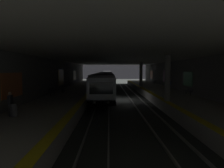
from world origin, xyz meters
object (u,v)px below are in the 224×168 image
at_px(bench_right_mid, 72,83).
at_px(suitcase_rolling, 63,91).
at_px(bench_right_near, 52,91).
at_px(pillar_far, 141,74).
at_px(bench_left_far, 154,82).
at_px(metro_train, 106,79).
at_px(person_standing_far, 170,84).
at_px(person_walking_mid, 10,103).
at_px(bench_left_mid, 189,91).
at_px(trash_bin, 14,110).
at_px(pillar_near, 168,78).

height_order(bench_right_mid, suitcase_rolling, suitcase_rolling).
distance_m(bench_right_near, bench_right_mid, 12.85).
distance_m(pillar_far, bench_left_far, 8.49).
xyz_separation_m(bench_right_mid, suitcase_rolling, (-10.70, -0.86, -0.22)).
relative_size(pillar_far, bench_right_mid, 2.68).
bearing_deg(metro_train, person_standing_far, -145.99).
height_order(metro_train, person_standing_far, metro_train).
height_order(metro_train, bench_right_near, metro_train).
bearing_deg(person_walking_mid, bench_right_mid, 1.15).
xyz_separation_m(bench_left_far, person_standing_far, (-12.20, 0.44, 0.31)).
bearing_deg(metro_train, bench_right_mid, 144.35).
bearing_deg(bench_left_mid, pillar_far, 20.34).
xyz_separation_m(person_standing_far, trash_bin, (-17.26, 15.89, -0.41)).
relative_size(person_standing_far, suitcase_rolling, 1.72).
bearing_deg(bench_left_far, bench_left_mid, 180.00).
bearing_deg(trash_bin, person_standing_far, -42.63).
relative_size(bench_right_near, trash_bin, 2.00).
bearing_deg(bench_right_mid, trash_bin, -178.22).
relative_size(bench_left_mid, bench_right_mid, 1.00).
bearing_deg(person_walking_mid, person_standing_far, -43.20).
xyz_separation_m(person_walking_mid, person_standing_far, (17.20, -16.15, -0.06)).
bearing_deg(bench_left_far, bench_right_mid, 108.69).
bearing_deg(person_standing_far, pillar_far, 36.73).
height_order(bench_left_mid, trash_bin, bench_left_mid).
distance_m(bench_left_mid, trash_bin, 19.69).
relative_size(bench_left_far, suitcase_rolling, 1.88).
height_order(bench_right_near, person_walking_mid, person_walking_mid).
xyz_separation_m(metro_train, suitcase_rolling, (-19.53, 5.47, -0.67)).
height_order(person_walking_mid, trash_bin, person_walking_mid).
distance_m(bench_right_mid, person_walking_mid, 23.63).
xyz_separation_m(bench_left_far, person_walking_mid, (-29.39, 16.59, 0.37)).
bearing_deg(pillar_near, person_standing_far, -18.75).
relative_size(pillar_near, person_standing_far, 2.92).
bearing_deg(bench_left_far, trash_bin, 150.99).
distance_m(pillar_near, trash_bin, 13.78).
bearing_deg(pillar_near, pillar_far, 0.00).
bearing_deg(bench_left_mid, bench_right_near, 90.53).
xyz_separation_m(bench_right_near, trash_bin, (-10.83, -0.73, -0.10)).
bearing_deg(suitcase_rolling, metro_train, -15.65).
distance_m(bench_right_near, person_standing_far, 17.83).
distance_m(bench_left_mid, suitcase_rolling, 16.33).
distance_m(metro_train, trash_bin, 33.00).
xyz_separation_m(bench_right_near, person_standing_far, (6.43, -16.63, 0.31)).
relative_size(pillar_near, bench_right_near, 2.68).
xyz_separation_m(pillar_near, trash_bin, (-6.24, 12.15, -1.85)).
xyz_separation_m(pillar_far, bench_right_near, (-11.44, 12.88, -1.75)).
height_order(bench_left_mid, suitcase_rolling, suitcase_rolling).
height_order(pillar_far, trash_bin, pillar_far).
height_order(pillar_far, person_walking_mid, pillar_far).
bearing_deg(bench_right_mid, person_walking_mid, -178.85).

